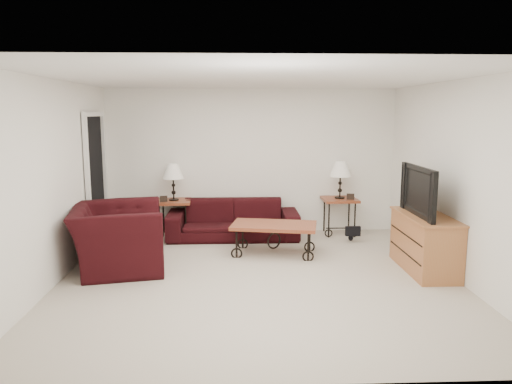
{
  "coord_description": "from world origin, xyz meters",
  "views": [
    {
      "loc": [
        -0.28,
        -5.97,
        2.1
      ],
      "look_at": [
        0.0,
        0.7,
        1.0
      ],
      "focal_mm": 34.12,
      "sensor_mm": 36.0,
      "label": 1
    }
  ],
  "objects_px": {
    "lamp_left": "(173,182)",
    "television": "(426,191)",
    "side_table_left": "(174,218)",
    "coffee_table": "(274,239)",
    "side_table_right": "(339,216)",
    "armchair": "(118,237)",
    "tv_stand": "(425,243)",
    "lamp_right": "(340,180)",
    "sofa": "(233,219)",
    "backpack": "(351,227)"
  },
  "relations": [
    {
      "from": "armchair",
      "to": "television",
      "type": "distance_m",
      "value": 4.14
    },
    {
      "from": "side_table_right",
      "to": "coffee_table",
      "type": "relative_size",
      "value": 0.51
    },
    {
      "from": "lamp_left",
      "to": "armchair",
      "type": "height_order",
      "value": "lamp_left"
    },
    {
      "from": "sofa",
      "to": "lamp_right",
      "type": "bearing_deg",
      "value": 5.6
    },
    {
      "from": "side_table_right",
      "to": "armchair",
      "type": "relative_size",
      "value": 0.48
    },
    {
      "from": "sofa",
      "to": "lamp_right",
      "type": "xyz_separation_m",
      "value": [
        1.84,
        0.18,
        0.63
      ]
    },
    {
      "from": "side_table_left",
      "to": "coffee_table",
      "type": "relative_size",
      "value": 0.5
    },
    {
      "from": "armchair",
      "to": "lamp_left",
      "type": "bearing_deg",
      "value": -28.28
    },
    {
      "from": "sofa",
      "to": "television",
      "type": "xyz_separation_m",
      "value": [
        2.54,
        -1.82,
        0.76
      ]
    },
    {
      "from": "tv_stand",
      "to": "backpack",
      "type": "distance_m",
      "value": 1.67
    },
    {
      "from": "armchair",
      "to": "tv_stand",
      "type": "distance_m",
      "value": 4.11
    },
    {
      "from": "lamp_left",
      "to": "lamp_right",
      "type": "height_order",
      "value": "lamp_right"
    },
    {
      "from": "backpack",
      "to": "coffee_table",
      "type": "bearing_deg",
      "value": -139.45
    },
    {
      "from": "coffee_table",
      "to": "television",
      "type": "xyz_separation_m",
      "value": [
        1.93,
        -0.84,
        0.85
      ]
    },
    {
      "from": "lamp_left",
      "to": "tv_stand",
      "type": "distance_m",
      "value": 4.12
    },
    {
      "from": "lamp_right",
      "to": "television",
      "type": "xyz_separation_m",
      "value": [
        0.7,
        -2.0,
        0.13
      ]
    },
    {
      "from": "coffee_table",
      "to": "television",
      "type": "distance_m",
      "value": 2.27
    },
    {
      "from": "armchair",
      "to": "backpack",
      "type": "height_order",
      "value": "armchair"
    },
    {
      "from": "coffee_table",
      "to": "armchair",
      "type": "distance_m",
      "value": 2.24
    },
    {
      "from": "lamp_left",
      "to": "television",
      "type": "relative_size",
      "value": 0.55
    },
    {
      "from": "side_table_left",
      "to": "backpack",
      "type": "relative_size",
      "value": 1.29
    },
    {
      "from": "armchair",
      "to": "side_table_left",
      "type": "bearing_deg",
      "value": -28.28
    },
    {
      "from": "armchair",
      "to": "tv_stand",
      "type": "relative_size",
      "value": 1.05
    },
    {
      "from": "side_table_right",
      "to": "lamp_left",
      "type": "relative_size",
      "value": 1.02
    },
    {
      "from": "side_table_right",
      "to": "backpack",
      "type": "height_order",
      "value": "side_table_right"
    },
    {
      "from": "side_table_right",
      "to": "coffee_table",
      "type": "xyz_separation_m",
      "value": [
        -1.22,
        -1.16,
        -0.09
      ]
    },
    {
      "from": "lamp_left",
      "to": "coffee_table",
      "type": "bearing_deg",
      "value": -35.72
    },
    {
      "from": "side_table_left",
      "to": "lamp_left",
      "type": "height_order",
      "value": "lamp_left"
    },
    {
      "from": "lamp_right",
      "to": "coffee_table",
      "type": "height_order",
      "value": "lamp_right"
    },
    {
      "from": "sofa",
      "to": "side_table_right",
      "type": "height_order",
      "value": "sofa"
    },
    {
      "from": "tv_stand",
      "to": "side_table_right",
      "type": "bearing_deg",
      "value": 109.9
    },
    {
      "from": "sofa",
      "to": "lamp_right",
      "type": "distance_m",
      "value": 1.95
    },
    {
      "from": "side_table_right",
      "to": "lamp_right",
      "type": "bearing_deg",
      "value": 0.0
    },
    {
      "from": "sofa",
      "to": "side_table_right",
      "type": "relative_size",
      "value": 3.44
    },
    {
      "from": "sofa",
      "to": "coffee_table",
      "type": "relative_size",
      "value": 1.76
    },
    {
      "from": "lamp_right",
      "to": "television",
      "type": "bearing_deg",
      "value": -70.61
    },
    {
      "from": "lamp_right",
      "to": "tv_stand",
      "type": "distance_m",
      "value": 2.2
    },
    {
      "from": "side_table_right",
      "to": "backpack",
      "type": "bearing_deg",
      "value": -77.44
    },
    {
      "from": "lamp_right",
      "to": "coffee_table",
      "type": "bearing_deg",
      "value": -136.47
    },
    {
      "from": "sofa",
      "to": "lamp_right",
      "type": "relative_size",
      "value": 3.44
    },
    {
      "from": "side_table_right",
      "to": "television",
      "type": "bearing_deg",
      "value": -70.61
    },
    {
      "from": "side_table_left",
      "to": "coffee_table",
      "type": "bearing_deg",
      "value": -35.72
    },
    {
      "from": "side_table_right",
      "to": "lamp_right",
      "type": "xyz_separation_m",
      "value": [
        0.0,
        0.0,
        0.63
      ]
    },
    {
      "from": "side_table_left",
      "to": "armchair",
      "type": "relative_size",
      "value": 0.47
    },
    {
      "from": "lamp_left",
      "to": "tv_stand",
      "type": "bearing_deg",
      "value": -29.28
    },
    {
      "from": "television",
      "to": "coffee_table",
      "type": "bearing_deg",
      "value": -113.45
    },
    {
      "from": "coffee_table",
      "to": "backpack",
      "type": "height_order",
      "value": "backpack"
    },
    {
      "from": "side_table_right",
      "to": "coffee_table",
      "type": "bearing_deg",
      "value": -136.47
    },
    {
      "from": "sofa",
      "to": "side_table_left",
      "type": "bearing_deg",
      "value": 169.86
    },
    {
      "from": "side_table_right",
      "to": "lamp_right",
      "type": "distance_m",
      "value": 0.63
    }
  ]
}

